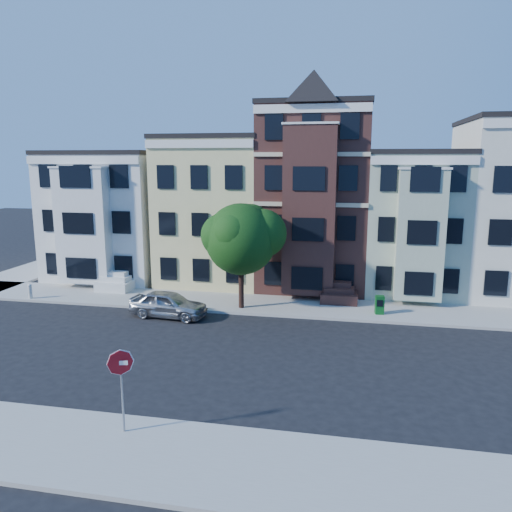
% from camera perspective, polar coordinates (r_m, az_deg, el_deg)
% --- Properties ---
extents(ground, '(120.00, 120.00, 0.00)m').
position_cam_1_polar(ground, '(22.42, 3.52, -11.86)').
color(ground, black).
extents(far_sidewalk, '(60.00, 4.00, 0.15)m').
position_cam_1_polar(far_sidewalk, '(29.88, 5.60, -5.84)').
color(far_sidewalk, '#9E9B93').
rests_on(far_sidewalk, ground).
extents(near_sidewalk, '(60.00, 4.00, 0.15)m').
position_cam_1_polar(near_sidewalk, '(15.41, -0.84, -23.02)').
color(near_sidewalk, '#9E9B93').
rests_on(near_sidewalk, ground).
extents(house_white, '(8.00, 9.00, 9.00)m').
position_cam_1_polar(house_white, '(39.43, -15.57, 4.47)').
color(house_white, silver).
rests_on(house_white, ground).
extents(house_yellow, '(7.00, 9.00, 10.00)m').
position_cam_1_polar(house_yellow, '(36.49, -4.26, 5.14)').
color(house_yellow, beige).
rests_on(house_yellow, ground).
extents(house_brown, '(7.00, 9.00, 12.00)m').
position_cam_1_polar(house_brown, '(35.20, 6.84, 6.51)').
color(house_brown, '#3E201B').
rests_on(house_brown, ground).
extents(house_green, '(6.00, 9.00, 9.00)m').
position_cam_1_polar(house_green, '(35.45, 17.34, 3.68)').
color(house_green, '#A5B398').
rests_on(house_green, ground).
extents(street_tree, '(8.29, 8.29, 7.56)m').
position_cam_1_polar(street_tree, '(28.58, -1.73, 1.38)').
color(street_tree, '#1B4E14').
rests_on(street_tree, far_sidewalk).
extents(parked_car, '(4.53, 2.18, 1.49)m').
position_cam_1_polar(parked_car, '(28.42, -9.98, -5.44)').
color(parked_car, '#A1A2A8').
rests_on(parked_car, ground).
extents(newspaper_box, '(0.52, 0.48, 1.04)m').
position_cam_1_polar(newspaper_box, '(28.96, 13.94, -5.44)').
color(newspaper_box, '#0E521B').
rests_on(newspaper_box, far_sidewalk).
extents(fire_hydrant, '(0.30, 0.30, 0.74)m').
position_cam_1_polar(fire_hydrant, '(34.23, -24.39, -3.84)').
color(fire_hydrant, beige).
rests_on(fire_hydrant, far_sidewalk).
extents(stop_sign, '(0.86, 0.33, 3.12)m').
position_cam_1_polar(stop_sign, '(16.71, -15.08, -14.12)').
color(stop_sign, '#A40F15').
rests_on(stop_sign, near_sidewalk).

